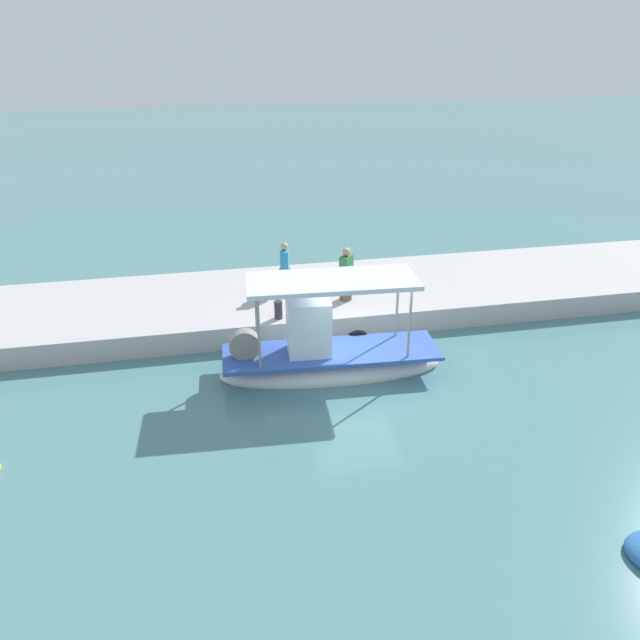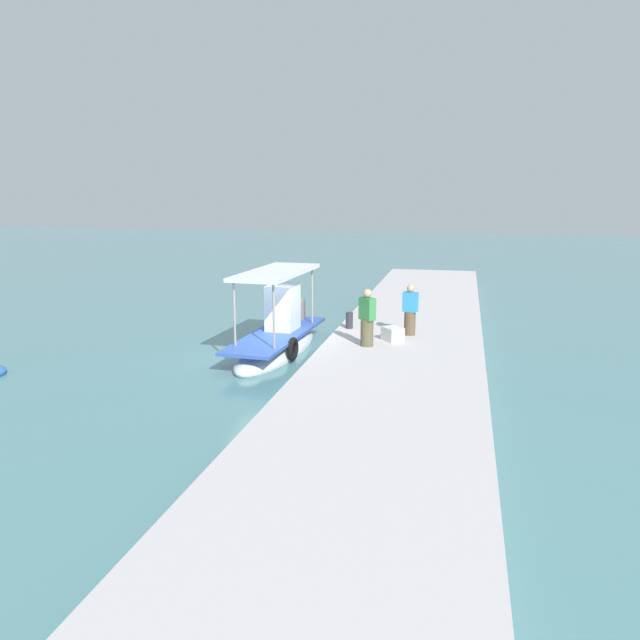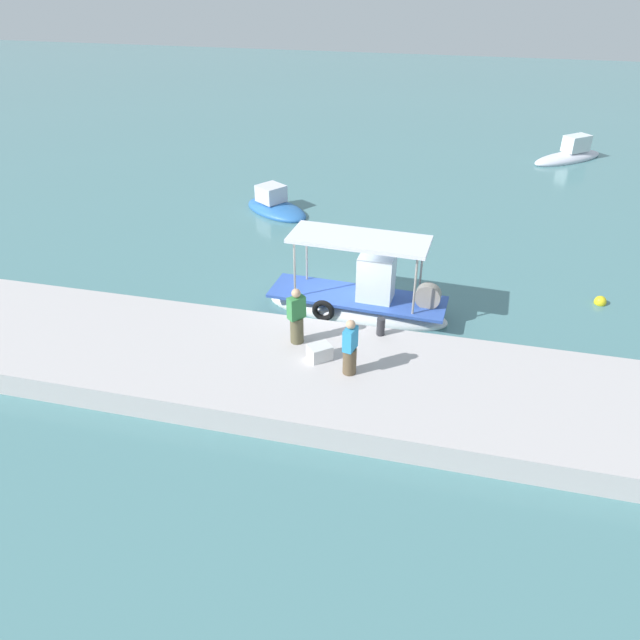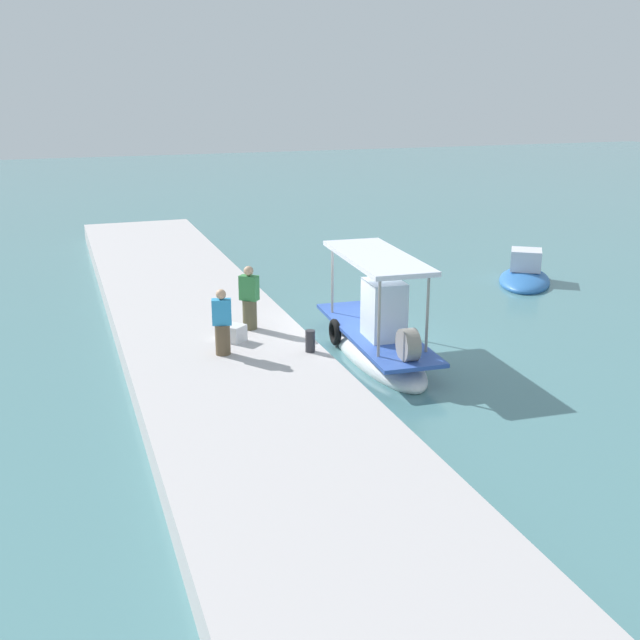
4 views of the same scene
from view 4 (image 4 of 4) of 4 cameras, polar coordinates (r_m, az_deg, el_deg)
name	(u,v)px [view 4 (image 4 of 4)]	position (r m, az deg, el deg)	size (l,w,h in m)	color
ground_plane	(364,346)	(21.20, 3.25, -1.92)	(120.00, 120.00, 0.00)	slate
dock_quay	(216,350)	(19.96, -7.70, -2.23)	(36.00, 4.69, 0.69)	#BBB4B5
main_fishing_boat	(376,338)	(20.32, 4.20, -1.32)	(6.04, 1.96, 3.05)	silver
fisherman_near_bollard	(222,325)	(18.39, -7.26, -0.38)	(0.43, 0.50, 1.61)	brown
fisherman_by_crate	(249,301)	(20.23, -5.25, 1.44)	(0.53, 0.54, 1.70)	brown
mooring_bollard	(310,341)	(18.56, -0.73, -1.57)	(0.24, 0.24, 0.54)	#2D2D33
cargo_crate	(232,333)	(19.48, -6.51, -0.95)	(0.60, 0.48, 0.42)	silver
moored_boat_mid	(525,277)	(28.81, 14.91, 3.09)	(3.95, 3.46, 1.39)	#2E6AB6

